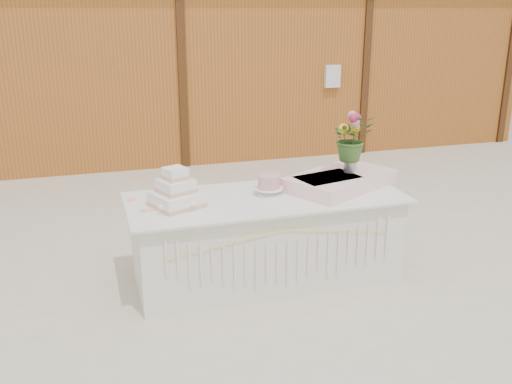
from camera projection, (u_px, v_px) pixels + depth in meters
ground at (266, 277)px, 5.18m from camera, size 80.00×80.00×0.00m
barn at (161, 47)px, 10.12m from camera, size 12.60×4.60×3.30m
cake_table at (266, 238)px, 5.06m from camera, size 2.40×1.00×0.77m
wedding_cake at (176, 193)px, 4.67m from camera, size 0.47×0.47×0.33m
pink_cake_stand at (269, 184)px, 4.96m from camera, size 0.25×0.25×0.18m
satin_runner at (340, 181)px, 5.19m from camera, size 1.16×0.98×0.13m
flower_vase at (350, 164)px, 5.21m from camera, size 0.12×0.12×0.16m
bouquet at (352, 133)px, 5.12m from camera, size 0.40×0.35×0.42m
loose_flowers at (143, 204)px, 4.74m from camera, size 0.25×0.41×0.02m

